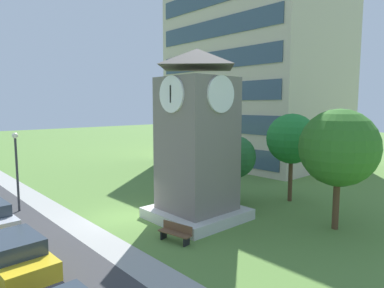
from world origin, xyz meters
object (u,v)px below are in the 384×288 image
(clock_tower, at_px, (197,145))
(tree_near_tower, at_px, (235,157))
(tree_streetside, at_px, (339,148))
(parked_car_yellow, at_px, (14,255))
(street_lamp, at_px, (16,162))
(park_bench, at_px, (176,233))
(tree_by_building, at_px, (292,139))

(clock_tower, bearing_deg, tree_near_tower, 101.15)
(tree_streetside, bearing_deg, clock_tower, -144.87)
(tree_streetside, xyz_separation_m, parked_car_yellow, (-5.94, -14.31, -3.54))
(street_lamp, distance_m, parked_car_yellow, 9.46)
(park_bench, height_order, parked_car_yellow, parked_car_yellow)
(park_bench, bearing_deg, tree_by_building, 91.17)
(street_lamp, bearing_deg, parked_car_yellow, -16.14)
(tree_streetside, height_order, tree_by_building, tree_streetside)
(park_bench, relative_size, tree_near_tower, 0.41)
(tree_by_building, bearing_deg, tree_near_tower, -128.92)
(tree_streetside, height_order, parked_car_yellow, tree_streetside)
(tree_by_building, bearing_deg, street_lamp, -124.59)
(tree_streetside, relative_size, parked_car_yellow, 1.35)
(street_lamp, xyz_separation_m, tree_near_tower, (7.68, 11.66, -0.03))
(tree_streetside, bearing_deg, parked_car_yellow, -112.55)
(park_bench, distance_m, tree_streetside, 9.55)
(tree_streetside, relative_size, tree_by_building, 1.06)
(clock_tower, relative_size, tree_near_tower, 2.13)
(park_bench, bearing_deg, parked_car_yellow, -102.76)
(park_bench, distance_m, tree_near_tower, 8.30)
(tree_by_building, bearing_deg, parked_car_yellow, -94.40)
(tree_by_building, xyz_separation_m, parked_car_yellow, (-1.33, -17.26, -3.48))
(street_lamp, height_order, tree_by_building, tree_by_building)
(street_lamp, distance_m, tree_near_tower, 13.96)
(tree_near_tower, relative_size, parked_car_yellow, 0.96)
(park_bench, height_order, tree_by_building, tree_by_building)
(clock_tower, height_order, park_bench, clock_tower)
(tree_by_building, height_order, parked_car_yellow, tree_by_building)
(park_bench, xyz_separation_m, parked_car_yellow, (-1.54, -6.81, 0.40))
(park_bench, xyz_separation_m, street_lamp, (-10.36, -4.26, 2.68))
(tree_near_tower, bearing_deg, park_bench, -70.10)
(street_lamp, distance_m, tree_streetside, 18.91)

